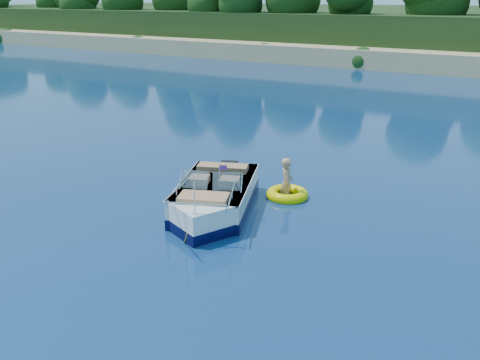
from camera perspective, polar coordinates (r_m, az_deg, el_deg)
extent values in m
plane|color=#0B214D|center=(12.95, -18.61, -7.26)|extent=(160.00, 160.00, 0.00)
cube|color=tan|center=(46.29, 21.04, 11.59)|extent=(170.00, 8.00, 2.00)
cylinder|color=black|center=(72.59, -16.75, 16.21)|extent=(0.44, 0.44, 2.80)
cylinder|color=black|center=(54.91, 2.65, 16.50)|extent=(0.44, 0.44, 3.20)
cylinder|color=black|center=(49.99, 22.45, 15.13)|extent=(0.44, 0.44, 3.60)
cube|color=white|center=(14.66, -2.54, -1.91)|extent=(3.05, 3.92, 0.97)
cube|color=white|center=(13.17, -4.02, -4.43)|extent=(1.69, 1.69, 0.97)
cube|color=black|center=(14.71, -2.53, -2.39)|extent=(3.08, 3.96, 0.28)
cube|color=black|center=(13.23, -4.01, -4.96)|extent=(1.73, 1.73, 0.28)
cube|color=#A77C58|center=(14.82, -2.33, -0.55)|extent=(2.30, 2.81, 0.09)
cube|color=white|center=(14.50, -2.56, -0.23)|extent=(3.08, 3.93, 0.06)
cube|color=black|center=(16.40, -1.17, 0.57)|extent=(0.59, 0.49, 0.83)
cube|color=#8C9EA5|center=(13.91, -4.79, 0.04)|extent=(0.76, 0.42, 0.45)
cube|color=#8C9EA5|center=(13.74, -1.45, -0.14)|extent=(0.74, 0.58, 0.45)
cube|color=tan|center=(14.37, -4.37, -0.33)|extent=(0.66, 0.66, 0.37)
cube|color=tan|center=(14.20, -1.12, -0.51)|extent=(0.66, 0.66, 0.37)
cube|color=tan|center=(15.35, -1.85, 0.99)|extent=(1.52, 1.02, 0.35)
cube|color=tan|center=(13.15, -3.89, -2.27)|extent=(1.39, 1.11, 0.31)
cylinder|color=white|center=(12.22, -4.87, -1.95)|extent=(0.03, 0.03, 0.78)
cube|color=red|center=(13.64, -1.80, 1.33)|extent=(0.19, 0.09, 0.13)
cube|color=silver|center=(12.31, -4.87, -3.61)|extent=(0.11, 0.09, 0.05)
cylinder|color=yellow|center=(12.25, -5.81, -6.16)|extent=(0.69, 0.74, 0.70)
torus|color=#FFEB00|center=(15.50, 5.06, -1.56)|extent=(1.39, 1.39, 0.32)
torus|color=red|center=(15.50, 5.06, -1.50)|extent=(1.14, 1.14, 0.11)
imported|color=tan|center=(15.61, 4.95, -1.73)|extent=(0.77, 0.91, 1.65)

